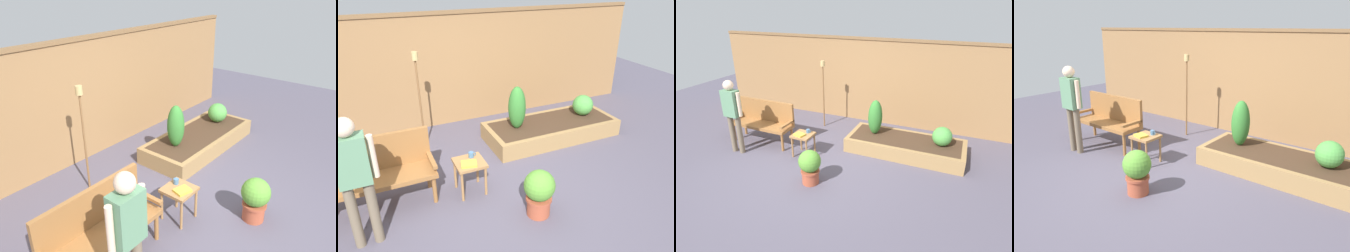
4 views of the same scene
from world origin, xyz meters
The scene contains 12 objects.
ground_plane centered at (0.00, 0.00, 0.00)m, with size 14.00×14.00×0.00m, color #514C5B.
fence_back centered at (0.00, 2.60, 1.09)m, with size 8.40×0.14×2.16m.
garden_bench centered at (-1.50, 0.48, 0.54)m, with size 1.44×0.48×0.94m.
side_table centered at (-0.33, 0.23, 0.40)m, with size 0.40×0.40×0.48m.
cup_on_table centered at (-0.27, 0.33, 0.52)m, with size 0.10×0.07×0.08m.
book_on_table centered at (-0.36, 0.16, 0.50)m, with size 0.21×0.16×0.03m, color gold.
potted_boxwood centered at (0.29, -0.57, 0.35)m, with size 0.39×0.39×0.63m.
raised_planter_bed centered at (1.57, 1.19, 0.15)m, with size 2.40×1.00×0.30m.
shrub_near_bench centered at (0.88, 1.23, 0.68)m, with size 0.30×0.30×0.76m.
shrub_far_corner centered at (2.27, 1.23, 0.49)m, with size 0.39×0.39×0.39m.
tiki_torch centered at (-0.64, 1.76, 1.15)m, with size 0.10×0.10×1.67m.
person_by_bench centered at (-1.69, -0.20, 0.93)m, with size 0.47×0.20×1.56m.
Camera 1 is at (-3.31, -1.98, 3.06)m, focal length 35.85 mm.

